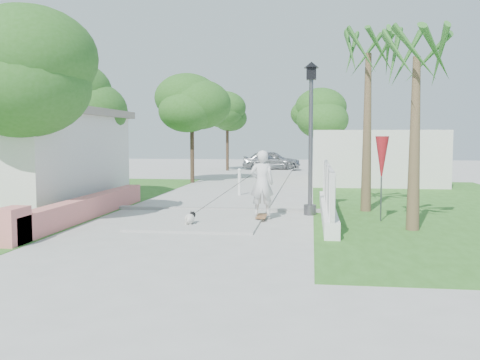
% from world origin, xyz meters
% --- Properties ---
extents(ground, '(90.00, 90.00, 0.00)m').
position_xyz_m(ground, '(0.00, 0.00, 0.00)').
color(ground, '#B7B7B2').
rests_on(ground, ground).
extents(path_strip, '(3.20, 36.00, 0.06)m').
position_xyz_m(path_strip, '(0.00, 20.00, 0.03)').
color(path_strip, '#B7B7B2').
rests_on(path_strip, ground).
extents(curb, '(6.50, 0.25, 0.10)m').
position_xyz_m(curb, '(0.00, 6.00, 0.05)').
color(curb, '#999993').
rests_on(curb, ground).
extents(grass_left, '(8.00, 20.00, 0.01)m').
position_xyz_m(grass_left, '(-7.00, 8.00, 0.01)').
color(grass_left, '#316520').
rests_on(grass_left, ground).
extents(grass_right, '(8.00, 20.00, 0.01)m').
position_xyz_m(grass_right, '(7.00, 8.00, 0.01)').
color(grass_right, '#316520').
rests_on(grass_right, ground).
extents(pink_wall, '(0.45, 8.20, 0.80)m').
position_xyz_m(pink_wall, '(-3.30, 3.55, 0.31)').
color(pink_wall, '#E57576').
rests_on(pink_wall, ground).
extents(lattice_fence, '(0.35, 7.00, 1.50)m').
position_xyz_m(lattice_fence, '(3.40, 5.00, 0.54)').
color(lattice_fence, white).
rests_on(lattice_fence, ground).
extents(building_right, '(6.00, 8.00, 2.60)m').
position_xyz_m(building_right, '(6.00, 18.00, 1.30)').
color(building_right, silver).
rests_on(building_right, ground).
extents(street_lamp, '(0.44, 0.44, 4.44)m').
position_xyz_m(street_lamp, '(2.90, 5.50, 2.43)').
color(street_lamp, '#59595E').
rests_on(street_lamp, ground).
extents(bollard, '(0.14, 0.14, 1.09)m').
position_xyz_m(bollard, '(0.20, 10.00, 0.58)').
color(bollard, white).
rests_on(bollard, ground).
extents(patio_umbrella, '(0.36, 0.36, 2.30)m').
position_xyz_m(patio_umbrella, '(4.80, 4.50, 1.69)').
color(patio_umbrella, '#59595E').
rests_on(patio_umbrella, ground).
extents(tree_left_near, '(3.60, 3.60, 5.28)m').
position_xyz_m(tree_left_near, '(-4.48, 2.98, 3.82)').
color(tree_left_near, '#4C3826').
rests_on(tree_left_near, ground).
extents(tree_left_mid, '(3.20, 3.20, 4.85)m').
position_xyz_m(tree_left_mid, '(-5.48, 8.48, 3.50)').
color(tree_left_mid, '#4C3826').
rests_on(tree_left_mid, ground).
extents(tree_path_left, '(3.40, 3.40, 5.23)m').
position_xyz_m(tree_path_left, '(-2.98, 15.98, 3.82)').
color(tree_path_left, '#4C3826').
rests_on(tree_path_left, ground).
extents(tree_path_right, '(3.00, 3.00, 4.79)m').
position_xyz_m(tree_path_right, '(3.22, 19.98, 3.49)').
color(tree_path_right, '#4C3826').
rests_on(tree_path_right, ground).
extents(tree_path_far, '(3.20, 3.20, 5.17)m').
position_xyz_m(tree_path_far, '(-2.78, 25.98, 3.82)').
color(tree_path_far, '#4C3826').
rests_on(tree_path_far, ground).
extents(palm_far, '(1.80, 1.80, 5.30)m').
position_xyz_m(palm_far, '(4.60, 6.50, 4.48)').
color(palm_far, brown).
rests_on(palm_far, ground).
extents(palm_near, '(1.80, 1.80, 4.70)m').
position_xyz_m(palm_near, '(5.40, 3.20, 3.95)').
color(palm_near, brown).
rests_on(palm_near, ground).
extents(skateboarder, '(2.08, 1.65, 1.91)m').
position_xyz_m(skateboarder, '(0.81, 3.97, 0.82)').
color(skateboarder, '#925D3A').
rests_on(skateboarder, ground).
extents(dog, '(0.31, 0.55, 0.38)m').
position_xyz_m(dog, '(-0.14, 3.06, 0.20)').
color(dog, silver).
rests_on(dog, ground).
extents(parked_car, '(4.16, 2.03, 1.37)m').
position_xyz_m(parked_car, '(0.16, 26.86, 0.68)').
color(parked_car, '#A6A9AD').
rests_on(parked_car, ground).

